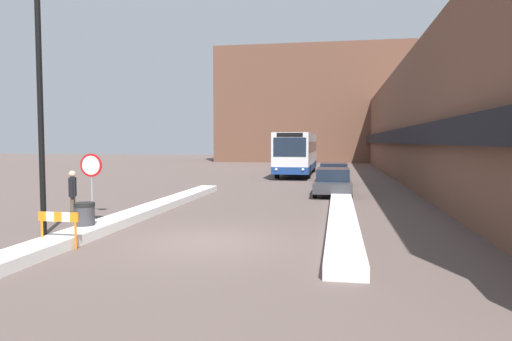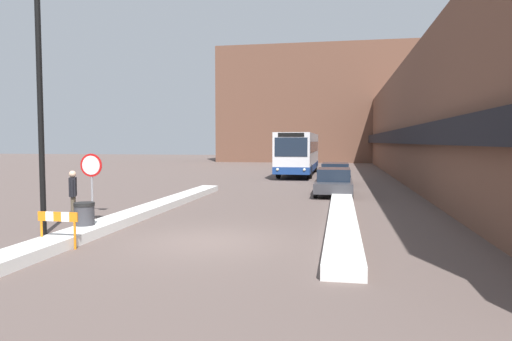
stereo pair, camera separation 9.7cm
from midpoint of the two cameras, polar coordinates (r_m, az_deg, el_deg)
ground_plane at (r=12.60m, az=-6.11°, el=-8.84°), size 160.00×160.00×0.00m
building_row_right at (r=36.42m, az=20.53°, el=5.41°), size 5.50×60.00×8.03m
building_backdrop_far at (r=63.60m, az=7.06°, el=8.09°), size 26.00×8.00×15.42m
snow_bank_left at (r=17.53m, az=-13.78°, el=-4.93°), size 0.90×17.08×0.29m
snow_bank_right at (r=16.46m, az=10.55°, el=-5.39°), size 0.90×14.89×0.31m
city_bus at (r=37.42m, az=5.09°, el=2.23°), size 2.62×12.02×3.37m
parked_car_front at (r=23.59m, az=9.48°, el=-1.36°), size 1.88×4.39×1.36m
parked_car_middle at (r=29.50m, az=9.61°, el=-0.38°), size 1.92×4.50×1.36m
stop_sign at (r=15.88m, az=-20.06°, el=-0.31°), size 0.76×0.08×2.33m
street_lamp at (r=14.52m, az=-24.80°, el=10.56°), size 1.46×0.36×7.50m
pedestrian at (r=16.81m, az=-22.10°, el=-2.37°), size 0.39×0.52×1.73m
trash_bin at (r=14.24m, az=-20.80°, el=-5.65°), size 0.59×0.59×0.95m
construction_barricade at (r=12.65m, az=-23.67°, el=-6.00°), size 1.10×0.06×0.94m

